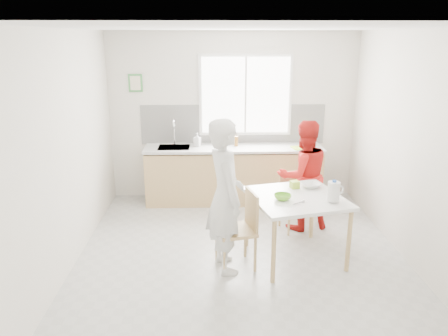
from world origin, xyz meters
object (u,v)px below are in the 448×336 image
object	(u,v)px
chair_left	(241,226)
bowl_green	(283,197)
milk_jug	(334,191)
dining_table	(296,203)
wine_bottle_a	(226,135)
person_white	(225,197)
bowl_white	(310,185)
wine_bottle_b	(230,135)
person_red	(303,176)
chair_far	(294,198)

from	to	relation	value
chair_left	bowl_green	distance (m)	0.58
bowl_green	milk_jug	world-z (taller)	milk_jug
dining_table	wine_bottle_a	distance (m)	2.28
person_white	bowl_white	bearing A→B (deg)	-77.99
person_white	dining_table	bearing A→B (deg)	-90.00
bowl_green	wine_bottle_b	xyz separation A→B (m)	(-0.52, 2.24, 0.24)
chair_left	person_white	bearing A→B (deg)	-90.00
bowl_green	wine_bottle_a	size ratio (longest dim) A/B	0.62
person_red	milk_jug	xyz separation A→B (m)	(0.12, -1.08, 0.16)
chair_left	wine_bottle_b	size ratio (longest dim) A/B	3.06
bowl_green	wine_bottle_a	world-z (taller)	wine_bottle_a
milk_jug	wine_bottle_a	world-z (taller)	wine_bottle_a
person_white	bowl_green	xyz separation A→B (m)	(0.67, 0.11, -0.06)
person_white	milk_jug	xyz separation A→B (m)	(1.23, 0.02, 0.05)
person_red	wine_bottle_a	size ratio (longest dim) A/B	4.82
bowl_green	wine_bottle_b	size ratio (longest dim) A/B	0.66
wine_bottle_a	milk_jug	bearing A→B (deg)	-63.47
dining_table	chair_far	xyz separation A→B (m)	(0.14, 0.87, -0.27)
wine_bottle_b	bowl_white	bearing A→B (deg)	-62.97
milk_jug	person_red	bearing A→B (deg)	82.46
dining_table	bowl_green	xyz separation A→B (m)	(-0.18, -0.10, 0.11)
chair_far	wine_bottle_b	bearing A→B (deg)	109.74
dining_table	bowl_white	xyz separation A→B (m)	(0.23, 0.31, 0.11)
person_white	bowl_green	world-z (taller)	person_white
bowl_white	wine_bottle_b	bearing A→B (deg)	117.03
person_white	person_red	bearing A→B (deg)	-59.20
person_red	wine_bottle_a	distance (m)	1.63
person_white	wine_bottle_a	distance (m)	2.33
bowl_green	chair_left	bearing A→B (deg)	-172.02
milk_jug	wine_bottle_b	world-z (taller)	wine_bottle_b
person_white	milk_jug	distance (m)	1.23
person_white	person_red	world-z (taller)	person_white
person_white	wine_bottle_b	distance (m)	2.36
chair_left	person_white	size ratio (longest dim) A/B	0.52
person_white	chair_left	bearing A→B (deg)	-90.00
milk_jug	bowl_green	bearing A→B (deg)	156.20
person_white	bowl_white	distance (m)	1.20
bowl_white	dining_table	bearing A→B (deg)	-126.27
person_red	bowl_green	world-z (taller)	person_red
person_red	chair_far	bearing A→B (deg)	-5.58
chair_left	bowl_white	world-z (taller)	chair_left
dining_table	milk_jug	bearing A→B (deg)	-27.03
bowl_white	milk_jug	bearing A→B (deg)	-73.53
wine_bottle_b	dining_table	bearing A→B (deg)	-71.88
wine_bottle_a	bowl_white	bearing A→B (deg)	-60.88
milk_jug	bowl_white	bearing A→B (deg)	92.55
chair_left	milk_jug	xyz separation A→B (m)	(1.04, -0.03, 0.43)
wine_bottle_b	person_white	bearing A→B (deg)	-93.63
chair_left	person_white	distance (m)	0.43
bowl_green	bowl_white	world-z (taller)	bowl_green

